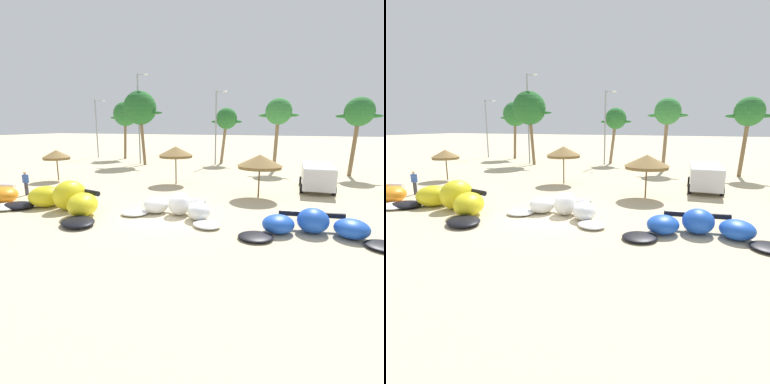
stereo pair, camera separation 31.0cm
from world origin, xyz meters
TOP-DOWN VIEW (x-y plane):
  - ground_plane at (0.00, 0.00)m, footprint 260.00×260.00m
  - kite_left at (-5.51, -0.87)m, footprint 7.62×4.48m
  - kite_left_of_center at (0.75, 0.44)m, footprint 5.92×3.05m
  - kite_center at (7.43, -0.07)m, footprint 6.71×3.53m
  - beach_umbrella_near_van at (-13.06, 6.57)m, footprint 2.31×2.31m
  - beach_umbrella_middle at (-2.94, 8.79)m, footprint 2.77×2.77m
  - beach_umbrella_near_palms at (4.10, 6.23)m, footprint 2.91×2.91m
  - parked_car_second at (7.72, 10.40)m, footprint 2.48×5.33m
  - person_near_kites at (-10.83, 1.38)m, footprint 0.36×0.24m
  - palm_leftmost at (-17.03, 23.73)m, footprint 4.95×3.30m
  - palm_left at (-11.74, 18.62)m, footprint 5.78×3.85m
  - palm_left_of_gap at (-2.52, 23.18)m, footprint 3.82×2.54m
  - palm_center_left at (3.95, 18.69)m, footprint 3.93×2.62m
  - palm_center_right at (11.03, 18.01)m, footprint 3.87×2.58m
  - lamppost_west at (-21.68, 23.54)m, footprint 1.87×0.24m
  - lamppost_west_center at (-12.34, 19.46)m, footprint 1.49×0.24m
  - lamppost_east_center at (-3.36, 21.89)m, footprint 1.39×0.24m

SIDE VIEW (x-z plane):
  - ground_plane at x=0.00m, z-range 0.00..0.00m
  - kite_center at x=7.43m, z-range -0.13..0.97m
  - kite_left_of_center at x=0.75m, z-range -0.14..1.07m
  - kite_left at x=-5.51m, z-range -0.20..1.46m
  - person_near_kites at x=-10.83m, z-range 0.01..1.63m
  - parked_car_second at x=7.72m, z-range 0.17..2.01m
  - beach_umbrella_near_van at x=-13.06m, z-range 0.91..3.53m
  - beach_umbrella_near_palms at x=4.10m, z-range 0.96..3.80m
  - beach_umbrella_middle at x=-2.94m, z-range 1.07..4.10m
  - lamppost_west at x=-21.68m, z-range 0.54..8.74m
  - lamppost_east_center at x=-3.36m, z-range 0.49..9.09m
  - palm_left_of_gap at x=-2.52m, z-range 1.97..8.72m
  - palm_center_right at x=11.03m, z-range 2.15..9.31m
  - lamppost_west_center at x=-12.34m, z-range 0.51..11.11m
  - palm_center_left at x=3.95m, z-range 2.22..9.56m
  - palm_leftmost at x=-17.03m, z-range 2.19..10.03m
  - palm_left at x=-11.74m, z-range 2.30..10.88m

